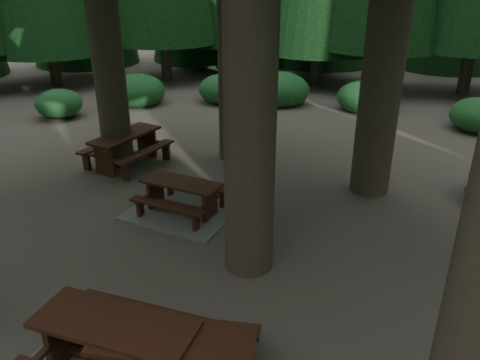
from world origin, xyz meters
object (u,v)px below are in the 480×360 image
(picnic_table_b, at_px, (126,144))
(picnic_table_a, at_px, (119,357))
(picnic_table_c, at_px, (182,202))
(picnic_table_e, at_px, (174,357))

(picnic_table_b, bearing_deg, picnic_table_a, -138.44)
(picnic_table_a, xyz_separation_m, picnic_table_b, (-4.01, 6.22, 0.26))
(picnic_table_a, height_order, picnic_table_c, picnic_table_a)
(picnic_table_a, height_order, picnic_table_e, picnic_table_a)
(picnic_table_c, bearing_deg, picnic_table_b, 148.96)
(picnic_table_c, bearing_deg, picnic_table_a, -67.83)
(picnic_table_a, bearing_deg, picnic_table_e, 2.15)
(picnic_table_b, distance_m, picnic_table_c, 3.30)
(picnic_table_b, bearing_deg, picnic_table_c, -117.09)
(picnic_table_a, distance_m, picnic_table_b, 7.40)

